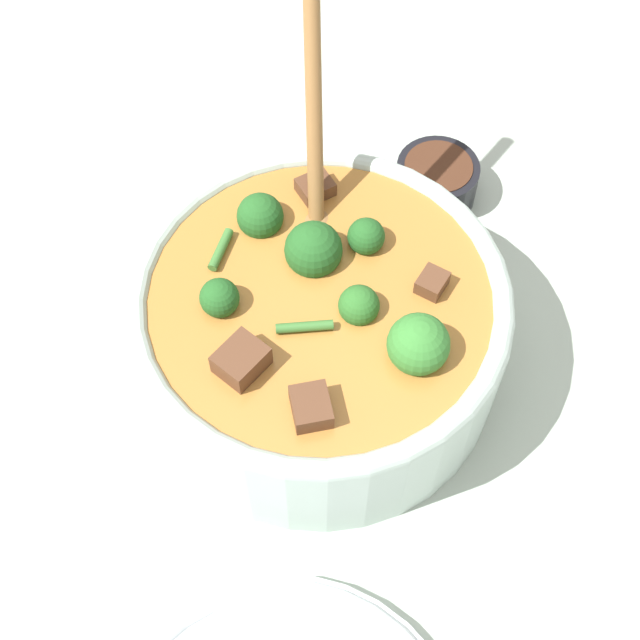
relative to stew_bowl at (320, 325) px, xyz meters
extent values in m
plane|color=#ADBCAD|center=(0.00, 0.00, -0.06)|extent=(4.00, 4.00, 0.00)
cylinder|color=#B2C6BC|center=(0.00, 0.00, -0.01)|extent=(0.28, 0.28, 0.10)
torus|color=#B2C6BC|center=(0.00, 0.00, 0.04)|extent=(0.28, 0.28, 0.02)
cylinder|color=#B27533|center=(0.00, 0.00, 0.01)|extent=(0.25, 0.25, 0.06)
sphere|color=#235B23|center=(-0.05, 0.05, 0.05)|extent=(0.03, 0.03, 0.03)
cylinder|color=#6B9956|center=(-0.05, 0.05, 0.03)|extent=(0.01, 0.01, 0.01)
sphere|color=#387F33|center=(0.01, -0.08, 0.05)|extent=(0.04, 0.04, 0.04)
cylinder|color=#6B9956|center=(0.01, -0.08, 0.02)|extent=(0.02, 0.02, 0.02)
sphere|color=#2D6B28|center=(0.01, -0.03, 0.05)|extent=(0.03, 0.03, 0.03)
cylinder|color=#6B9956|center=(0.01, -0.03, 0.02)|extent=(0.01, 0.01, 0.01)
sphere|color=#235B23|center=(0.02, 0.03, 0.05)|extent=(0.04, 0.04, 0.04)
cylinder|color=#6B9956|center=(0.02, 0.03, 0.02)|extent=(0.01, 0.01, 0.02)
sphere|color=#235B23|center=(0.06, 0.01, 0.05)|extent=(0.03, 0.03, 0.03)
cylinder|color=#6B9956|center=(0.06, 0.01, 0.03)|extent=(0.01, 0.01, 0.01)
sphere|color=#235B23|center=(0.02, 0.08, 0.05)|extent=(0.04, 0.04, 0.04)
cylinder|color=#6B9956|center=(0.02, 0.08, 0.02)|extent=(0.01, 0.01, 0.02)
cube|color=brown|center=(-0.07, -0.06, 0.04)|extent=(0.04, 0.04, 0.02)
cube|color=brown|center=(0.07, 0.07, 0.04)|extent=(0.03, 0.03, 0.02)
cube|color=brown|center=(0.06, -0.05, 0.04)|extent=(0.03, 0.02, 0.02)
cube|color=brown|center=(-0.08, 0.00, 0.05)|extent=(0.03, 0.03, 0.02)
cylinder|color=#3D7533|center=(-0.02, 0.08, 0.04)|extent=(0.04, 0.02, 0.01)
cylinder|color=#3D7533|center=(-0.03, -0.01, 0.04)|extent=(0.03, 0.03, 0.01)
ellipsoid|color=olive|center=(0.05, 0.05, 0.03)|extent=(0.04, 0.03, 0.01)
cylinder|color=olive|center=(0.09, 0.09, 0.12)|extent=(0.09, 0.09, 0.18)
cylinder|color=black|center=(0.20, 0.04, -0.04)|extent=(0.07, 0.07, 0.04)
cylinder|color=#472819|center=(0.20, 0.04, -0.03)|extent=(0.06, 0.06, 0.01)
camera|label=1|loc=(-0.25, -0.24, 0.57)|focal=50.00mm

